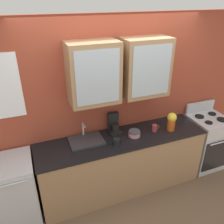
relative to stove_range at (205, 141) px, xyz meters
The scene contains 11 objects.
ground_plane 1.63m from the stove_range, behind, with size 10.00×10.00×0.00m, color brown.
back_wall_unit 1.85m from the stove_range, 168.68° to the left, with size 4.78×0.46×2.52m.
counter 1.56m from the stove_range, behind, with size 2.44×0.63×0.91m.
stove_range is the anchor object (origin of this frame).
sink_faucet 2.12m from the stove_range, behind, with size 0.46×0.35×0.23m.
bowl_stack 1.47m from the stove_range, behind, with size 0.17×0.17×0.08m.
vase 1.01m from the stove_range, behind, with size 0.14×0.14×0.28m.
cup_near_sink 1.78m from the stove_range, behind, with size 0.13×0.09×0.10m.
cup_near_bowls 1.17m from the stove_range, behind, with size 0.11×0.08×0.10m.
dishwasher 3.11m from the stove_range, behind, with size 0.62×0.62×0.91m.
coffee_maker 1.72m from the stove_range, behind, with size 0.17×0.20×0.29m.
Camera 1 is at (-1.15, -2.51, 2.73)m, focal length 37.28 mm.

